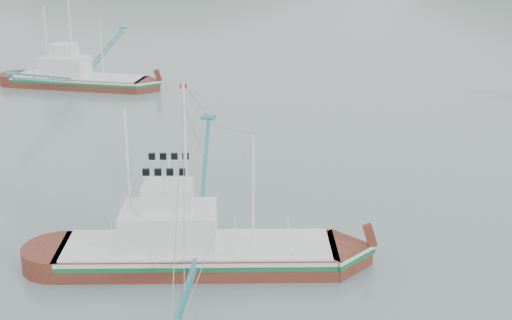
# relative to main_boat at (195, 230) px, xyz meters

# --- Properties ---
(ground) EXTENTS (1200.00, 1200.00, 0.00)m
(ground) POSITION_rel_main_boat_xyz_m (0.92, 2.92, -2.13)
(ground) COLOR slate
(ground) RESTS_ON ground
(main_boat) EXTENTS (15.59, 26.66, 11.05)m
(main_boat) POSITION_rel_main_boat_xyz_m (0.00, 0.00, 0.00)
(main_boat) COLOR #591F12
(main_boat) RESTS_ON ground
(bg_boat_left) EXTENTS (14.93, 26.61, 10.78)m
(bg_boat_left) POSITION_rel_main_boat_xyz_m (-26.91, 35.44, -0.65)
(bg_boat_left) COLOR #591F12
(bg_boat_left) RESTS_ON ground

